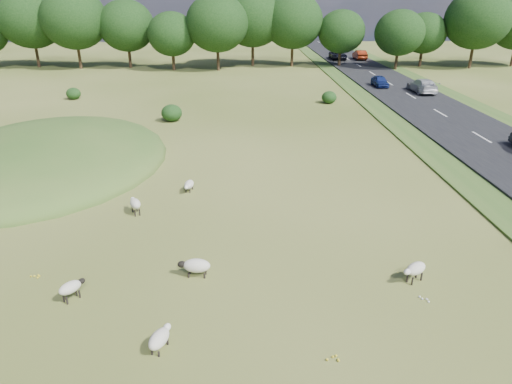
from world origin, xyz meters
TOP-DOWN VIEW (x-y plane):
  - ground at (0.00, 20.00)m, footprint 160.00×160.00m
  - mound at (-12.00, 12.00)m, footprint 16.00×20.00m
  - road at (20.00, 30.00)m, footprint 8.00×150.00m
  - treeline at (-1.06, 55.44)m, footprint 96.28×14.66m
  - shrubs at (-3.81, 27.19)m, footprint 28.91×11.53m
  - sheep_0 at (-0.60, -2.13)m, footprint 1.35×0.68m
  - sheep_1 at (-5.04, -3.53)m, footprint 0.94×1.01m
  - sheep_2 at (-1.38, -6.22)m, footprint 0.82×1.22m
  - sheep_3 at (-1.77, 6.56)m, footprint 0.66×1.15m
  - sheep_4 at (7.98, -2.81)m, footprint 1.17×0.94m
  - sheep_5 at (-4.22, 3.70)m, footprint 0.85×1.18m
  - car_0 at (21.90, 33.94)m, footprint 2.15×5.28m
  - car_1 at (18.10, 63.41)m, footprint 2.41×5.23m
  - car_3 at (18.10, 37.64)m, footprint 1.50×3.74m
  - car_5 at (21.90, 78.05)m, footprint 1.77×4.36m
  - car_6 at (21.90, 63.29)m, footprint 1.63×4.68m

SIDE VIEW (x-z plane):
  - ground at x=0.00m, z-range 0.00..0.00m
  - mound at x=-12.00m, z-range -2.00..2.00m
  - road at x=20.00m, z-range 0.00..0.25m
  - sheep_3 at x=-1.77m, z-range 0.08..0.73m
  - sheep_2 at x=-1.38m, z-range 0.09..0.76m
  - sheep_0 at x=-0.60m, z-range 0.10..0.87m
  - sheep_1 at x=-5.04m, z-range 0.15..0.91m
  - sheep_5 at x=-4.22m, z-range 0.16..0.98m
  - sheep_4 at x=7.98m, z-range 0.17..1.00m
  - shrubs at x=-3.81m, z-range -0.07..1.44m
  - car_5 at x=21.90m, z-range 0.25..1.52m
  - car_3 at x=18.10m, z-range 0.25..1.52m
  - car_1 at x=18.10m, z-range 0.25..1.70m
  - car_0 at x=21.90m, z-range 0.25..1.78m
  - car_6 at x=21.90m, z-range 0.25..1.79m
  - treeline at x=-1.06m, z-range 0.72..12.41m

